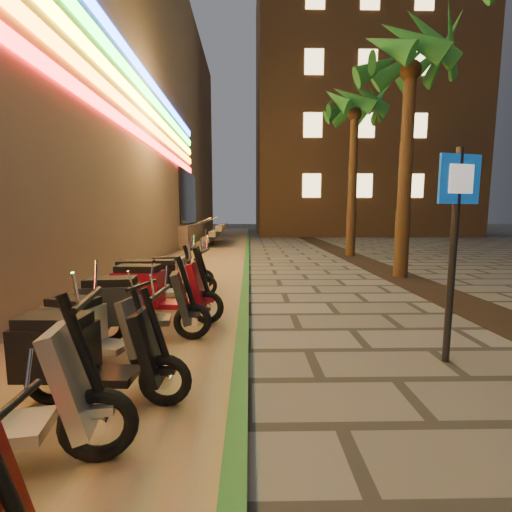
{
  "coord_description": "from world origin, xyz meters",
  "views": [
    {
      "loc": [
        -0.79,
        -2.75,
        1.83
      ],
      "look_at": [
        -0.69,
        2.38,
        1.2
      ],
      "focal_mm": 24.0,
      "sensor_mm": 36.0,
      "label": 1
    }
  ],
  "objects_px": {
    "pedestrian_sign": "(455,226)",
    "scooter_9": "(151,282)",
    "scooter_5": "(82,355)",
    "scooter_7": "(132,306)",
    "scooter_8": "(155,291)",
    "scooter_10": "(172,276)",
    "scooter_11": "(175,271)",
    "scooter_6": "(91,329)"
  },
  "relations": [
    {
      "from": "pedestrian_sign",
      "to": "scooter_9",
      "type": "bearing_deg",
      "value": 136.32
    },
    {
      "from": "pedestrian_sign",
      "to": "scooter_5",
      "type": "relative_size",
      "value": 1.58
    },
    {
      "from": "scooter_7",
      "to": "scooter_9",
      "type": "height_order",
      "value": "scooter_7"
    },
    {
      "from": "scooter_7",
      "to": "scooter_8",
      "type": "distance_m",
      "value": 0.9
    },
    {
      "from": "scooter_9",
      "to": "scooter_10",
      "type": "relative_size",
      "value": 1.13
    },
    {
      "from": "scooter_8",
      "to": "scooter_11",
      "type": "height_order",
      "value": "scooter_8"
    },
    {
      "from": "scooter_8",
      "to": "scooter_9",
      "type": "distance_m",
      "value": 0.94
    },
    {
      "from": "scooter_6",
      "to": "scooter_11",
      "type": "xyz_separation_m",
      "value": [
        0.08,
        4.22,
        -0.01
      ]
    },
    {
      "from": "scooter_11",
      "to": "scooter_5",
      "type": "bearing_deg",
      "value": -98.93
    },
    {
      "from": "scooter_10",
      "to": "pedestrian_sign",
      "type": "bearing_deg",
      "value": -45.13
    },
    {
      "from": "scooter_6",
      "to": "scooter_10",
      "type": "bearing_deg",
      "value": 103.13
    },
    {
      "from": "scooter_9",
      "to": "scooter_10",
      "type": "xyz_separation_m",
      "value": [
        0.2,
        0.91,
        -0.06
      ]
    },
    {
      "from": "pedestrian_sign",
      "to": "scooter_11",
      "type": "height_order",
      "value": "pedestrian_sign"
    },
    {
      "from": "pedestrian_sign",
      "to": "scooter_5",
      "type": "bearing_deg",
      "value": 178.45
    },
    {
      "from": "scooter_6",
      "to": "scooter_11",
      "type": "relative_size",
      "value": 1.02
    },
    {
      "from": "scooter_11",
      "to": "pedestrian_sign",
      "type": "bearing_deg",
      "value": -55.76
    },
    {
      "from": "scooter_7",
      "to": "scooter_8",
      "type": "height_order",
      "value": "scooter_8"
    },
    {
      "from": "pedestrian_sign",
      "to": "scooter_8",
      "type": "height_order",
      "value": "pedestrian_sign"
    },
    {
      "from": "pedestrian_sign",
      "to": "scooter_7",
      "type": "xyz_separation_m",
      "value": [
        -4.12,
        0.69,
        -1.14
      ]
    },
    {
      "from": "scooter_9",
      "to": "scooter_11",
      "type": "distance_m",
      "value": 1.7
    },
    {
      "from": "scooter_8",
      "to": "scooter_10",
      "type": "xyz_separation_m",
      "value": [
        -0.12,
        1.79,
        -0.08
      ]
    },
    {
      "from": "pedestrian_sign",
      "to": "scooter_5",
      "type": "height_order",
      "value": "pedestrian_sign"
    },
    {
      "from": "scooter_11",
      "to": "scooter_7",
      "type": "bearing_deg",
      "value": -99.01
    },
    {
      "from": "scooter_11",
      "to": "scooter_6",
      "type": "bearing_deg",
      "value": -102.54
    },
    {
      "from": "scooter_9",
      "to": "scooter_11",
      "type": "height_order",
      "value": "scooter_9"
    },
    {
      "from": "scooter_7",
      "to": "scooter_11",
      "type": "relative_size",
      "value": 1.18
    },
    {
      "from": "scooter_5",
      "to": "scooter_8",
      "type": "distance_m",
      "value": 2.49
    },
    {
      "from": "pedestrian_sign",
      "to": "scooter_6",
      "type": "distance_m",
      "value": 4.51
    },
    {
      "from": "scooter_8",
      "to": "scooter_11",
      "type": "relative_size",
      "value": 1.21
    },
    {
      "from": "pedestrian_sign",
      "to": "scooter_9",
      "type": "height_order",
      "value": "pedestrian_sign"
    },
    {
      "from": "scooter_6",
      "to": "scooter_8",
      "type": "xyz_separation_m",
      "value": [
        0.31,
        1.65,
        0.09
      ]
    },
    {
      "from": "scooter_8",
      "to": "scooter_11",
      "type": "distance_m",
      "value": 2.59
    },
    {
      "from": "pedestrian_sign",
      "to": "scooter_7",
      "type": "height_order",
      "value": "pedestrian_sign"
    },
    {
      "from": "scooter_6",
      "to": "scooter_9",
      "type": "height_order",
      "value": "scooter_9"
    },
    {
      "from": "scooter_5",
      "to": "scooter_8",
      "type": "height_order",
      "value": "scooter_8"
    },
    {
      "from": "pedestrian_sign",
      "to": "scooter_8",
      "type": "bearing_deg",
      "value": 144.34
    },
    {
      "from": "pedestrian_sign",
      "to": "scooter_10",
      "type": "distance_m",
      "value": 5.49
    },
    {
      "from": "scooter_6",
      "to": "scooter_7",
      "type": "height_order",
      "value": "scooter_7"
    },
    {
      "from": "scooter_5",
      "to": "scooter_11",
      "type": "xyz_separation_m",
      "value": [
        -0.23,
        5.07,
        -0.04
      ]
    },
    {
      "from": "scooter_10",
      "to": "scooter_11",
      "type": "bearing_deg",
      "value": 92.08
    },
    {
      "from": "scooter_6",
      "to": "scooter_5",
      "type": "bearing_deg",
      "value": -53.96
    },
    {
      "from": "scooter_8",
      "to": "scooter_10",
      "type": "distance_m",
      "value": 1.8
    }
  ]
}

